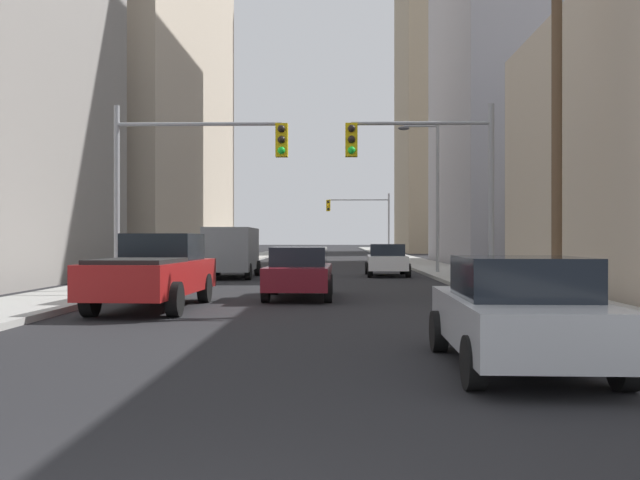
{
  "coord_description": "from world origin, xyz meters",
  "views": [
    {
      "loc": [
        1.07,
        -3.51,
        1.76
      ],
      "look_at": [
        0.0,
        39.8,
        1.69
      ],
      "focal_mm": 37.95,
      "sensor_mm": 36.0,
      "label": 1
    }
  ],
  "objects_px": {
    "traffic_signal_near_right": "(427,165)",
    "cargo_van_grey": "(232,249)",
    "traffic_signal_near_left": "(193,164)",
    "pickup_truck_red": "(155,272)",
    "sedan_silver": "(518,312)",
    "traffic_signal_far_right": "(361,213)",
    "sedan_maroon": "(299,272)",
    "sedan_white": "(387,260)"
  },
  "relations": [
    {
      "from": "traffic_signal_near_left",
      "to": "sedan_white",
      "type": "bearing_deg",
      "value": 57.35
    },
    {
      "from": "cargo_van_grey",
      "to": "pickup_truck_red",
      "type": "bearing_deg",
      "value": -89.38
    },
    {
      "from": "cargo_van_grey",
      "to": "sedan_maroon",
      "type": "height_order",
      "value": "cargo_van_grey"
    },
    {
      "from": "traffic_signal_near_right",
      "to": "sedan_silver",
      "type": "bearing_deg",
      "value": -91.77
    },
    {
      "from": "pickup_truck_red",
      "to": "traffic_signal_near_left",
      "type": "relative_size",
      "value": 0.91
    },
    {
      "from": "traffic_signal_far_right",
      "to": "traffic_signal_near_right",
      "type": "bearing_deg",
      "value": -89.2
    },
    {
      "from": "sedan_maroon",
      "to": "traffic_signal_far_right",
      "type": "xyz_separation_m",
      "value": [
        3.35,
        42.86,
        3.37
      ]
    },
    {
      "from": "traffic_signal_near_left",
      "to": "cargo_van_grey",
      "type": "bearing_deg",
      "value": 91.17
    },
    {
      "from": "pickup_truck_red",
      "to": "cargo_van_grey",
      "type": "height_order",
      "value": "cargo_van_grey"
    },
    {
      "from": "cargo_van_grey",
      "to": "traffic_signal_near_left",
      "type": "distance_m",
      "value": 9.71
    },
    {
      "from": "pickup_truck_red",
      "to": "traffic_signal_near_right",
      "type": "distance_m",
      "value": 9.15
    },
    {
      "from": "traffic_signal_near_left",
      "to": "traffic_signal_near_right",
      "type": "distance_m",
      "value": 7.39
    },
    {
      "from": "traffic_signal_near_left",
      "to": "traffic_signal_near_right",
      "type": "height_order",
      "value": "same"
    },
    {
      "from": "traffic_signal_near_left",
      "to": "pickup_truck_red",
      "type": "bearing_deg",
      "value": -90.58
    },
    {
      "from": "pickup_truck_red",
      "to": "sedan_silver",
      "type": "bearing_deg",
      "value": -47.81
    },
    {
      "from": "sedan_silver",
      "to": "traffic_signal_near_left",
      "type": "bearing_deg",
      "value": 120.15
    },
    {
      "from": "traffic_signal_near_left",
      "to": "traffic_signal_far_right",
      "type": "relative_size",
      "value": 1.0
    },
    {
      "from": "pickup_truck_red",
      "to": "sedan_maroon",
      "type": "xyz_separation_m",
      "value": [
        3.51,
        2.96,
        -0.16
      ]
    },
    {
      "from": "cargo_van_grey",
      "to": "sedan_silver",
      "type": "xyz_separation_m",
      "value": [
        7.21,
        -21.37,
        -0.52
      ]
    },
    {
      "from": "sedan_silver",
      "to": "traffic_signal_far_right",
      "type": "height_order",
      "value": "traffic_signal_far_right"
    },
    {
      "from": "pickup_truck_red",
      "to": "sedan_white",
      "type": "xyz_separation_m",
      "value": [
        7.0,
        15.15,
        -0.16
      ]
    },
    {
      "from": "traffic_signal_near_right",
      "to": "cargo_van_grey",
      "type": "bearing_deg",
      "value": 129.25
    },
    {
      "from": "cargo_van_grey",
      "to": "traffic_signal_far_right",
      "type": "xyz_separation_m",
      "value": [
        7.0,
        32.23,
        2.85
      ]
    },
    {
      "from": "sedan_white",
      "to": "traffic_signal_far_right",
      "type": "relative_size",
      "value": 0.71
    },
    {
      "from": "sedan_maroon",
      "to": "traffic_signal_far_right",
      "type": "height_order",
      "value": "traffic_signal_far_right"
    },
    {
      "from": "traffic_signal_near_left",
      "to": "traffic_signal_near_right",
      "type": "bearing_deg",
      "value": -0.0
    },
    {
      "from": "sedan_maroon",
      "to": "sedan_white",
      "type": "height_order",
      "value": "same"
    },
    {
      "from": "cargo_van_grey",
      "to": "traffic_signal_far_right",
      "type": "height_order",
      "value": "traffic_signal_far_right"
    },
    {
      "from": "cargo_van_grey",
      "to": "traffic_signal_near_right",
      "type": "xyz_separation_m",
      "value": [
        7.58,
        -9.28,
        2.8
      ]
    },
    {
      "from": "sedan_white",
      "to": "traffic_signal_near_right",
      "type": "height_order",
      "value": "traffic_signal_near_right"
    },
    {
      "from": "sedan_maroon",
      "to": "traffic_signal_near_right",
      "type": "height_order",
      "value": "traffic_signal_near_right"
    },
    {
      "from": "cargo_van_grey",
      "to": "traffic_signal_near_left",
      "type": "xyz_separation_m",
      "value": [
        0.19,
        -9.28,
        2.83
      ]
    },
    {
      "from": "pickup_truck_red",
      "to": "sedan_white",
      "type": "relative_size",
      "value": 1.28
    },
    {
      "from": "pickup_truck_red",
      "to": "sedan_white",
      "type": "height_order",
      "value": "pickup_truck_red"
    },
    {
      "from": "sedan_maroon",
      "to": "traffic_signal_near_left",
      "type": "relative_size",
      "value": 0.71
    },
    {
      "from": "pickup_truck_red",
      "to": "sedan_silver",
      "type": "distance_m",
      "value": 10.52
    },
    {
      "from": "traffic_signal_near_right",
      "to": "sedan_maroon",
      "type": "bearing_deg",
      "value": -161.18
    },
    {
      "from": "cargo_van_grey",
      "to": "sedan_maroon",
      "type": "distance_m",
      "value": 11.25
    },
    {
      "from": "sedan_maroon",
      "to": "traffic_signal_near_left",
      "type": "bearing_deg",
      "value": 158.85
    },
    {
      "from": "sedan_silver",
      "to": "traffic_signal_near_right",
      "type": "relative_size",
      "value": 0.71
    },
    {
      "from": "sedan_silver",
      "to": "traffic_signal_near_left",
      "type": "distance_m",
      "value": 14.38
    },
    {
      "from": "pickup_truck_red",
      "to": "traffic_signal_far_right",
      "type": "bearing_deg",
      "value": 81.49
    }
  ]
}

